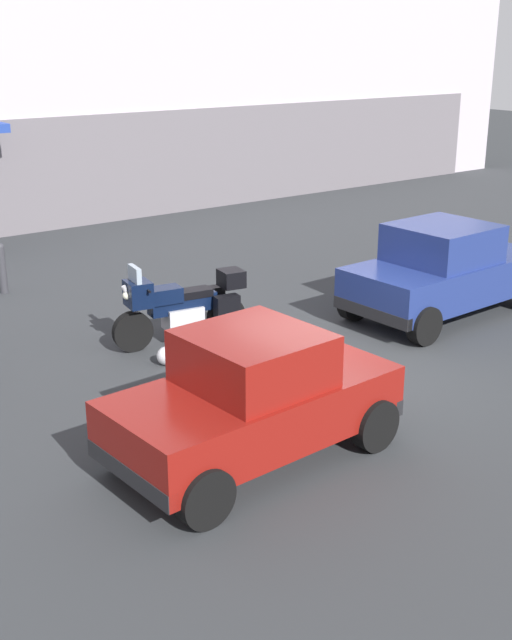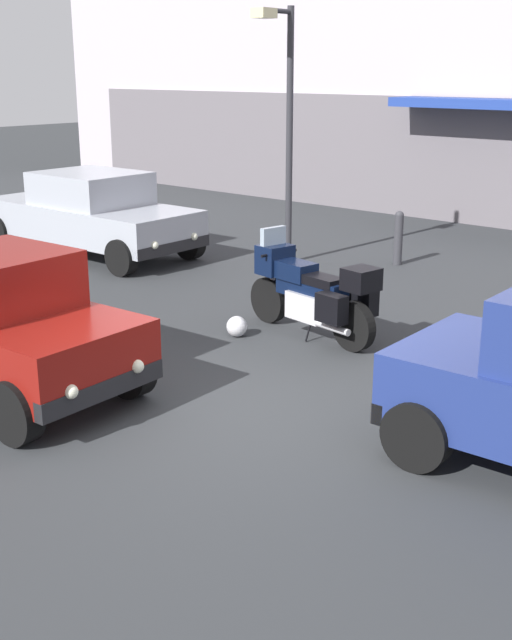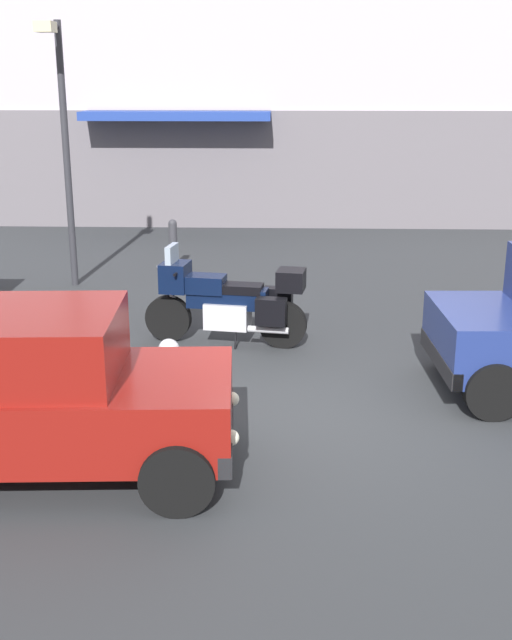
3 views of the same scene
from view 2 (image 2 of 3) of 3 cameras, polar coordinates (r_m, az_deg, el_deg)
The scene contains 6 objects.
ground_plane at distance 8.61m, azimuth -0.09°, elevation -6.37°, with size 80.00×80.00×0.00m, color #2D3033.
motorcycle at distance 10.81m, azimuth 3.89°, elevation 2.01°, with size 2.25×0.91×1.36m.
helmet at distance 10.90m, azimuth -1.34°, elevation -0.45°, with size 0.28×0.28×0.28m, color silver.
car_sedan_far at distance 16.06m, azimuth -11.39°, elevation 7.29°, with size 4.61×2.01×1.56m.
streetlamp_curbside at distance 14.66m, azimuth 1.97°, elevation 14.34°, with size 0.28×0.94×4.43m.
bollard_curbside at distance 15.08m, azimuth 9.86°, elevation 5.74°, with size 0.16×0.16×0.98m.
Camera 2 is at (5.20, -5.94, 3.43)m, focal length 46.08 mm.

